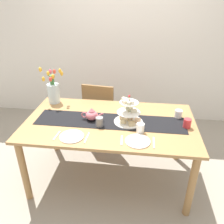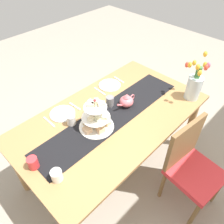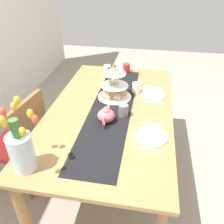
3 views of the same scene
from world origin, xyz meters
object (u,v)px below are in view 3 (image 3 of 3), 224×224
object	(u,v)px
cream_jug	(107,69)
tulip_vase	(21,147)
dinner_plate_left	(151,136)
mug_grey	(123,110)
teapot	(106,115)
fork_left	(150,150)
knife_right	(154,87)
tiered_cake_stand	(114,88)
fork_right	(153,102)
mug_orange	(126,68)
dining_table	(111,118)
dinner_plate_right	(153,94)
knife_left	(152,124)
mug_white_text	(136,88)
chair_left	(22,140)

from	to	relation	value
cream_jug	tulip_vase	bearing A→B (deg)	171.97
dinner_plate_left	mug_grey	bearing A→B (deg)	44.92
teapot	fork_left	distance (m)	0.44
knife_right	teapot	bearing A→B (deg)	151.80
tiered_cake_stand	mug_grey	distance (m)	0.31
fork_right	mug_orange	xyz separation A→B (m)	(0.63, 0.31, 0.04)
dining_table	mug_grey	world-z (taller)	mug_grey
dinner_plate_right	fork_right	xyz separation A→B (m)	(-0.14, 0.00, -0.00)
dinner_plate_right	tiered_cake_stand	bearing A→B (deg)	106.70
knife_left	mug_white_text	size ratio (longest dim) A/B	1.79
dining_table	fork_left	world-z (taller)	fork_left
fork_right	teapot	bearing A→B (deg)	135.49
fork_right	mug_orange	bearing A→B (deg)	26.32
knife_left	knife_right	distance (m)	0.62
chair_left	dinner_plate_left	size ratio (longest dim) A/B	3.96
tiered_cake_stand	dinner_plate_left	xyz separation A→B (m)	(-0.51, -0.34, -0.09)
tulip_vase	cream_jug	distance (m)	1.48
chair_left	mug_grey	bearing A→B (deg)	-80.60
mug_orange	teapot	bearing A→B (deg)	178.08
dinner_plate_right	teapot	bearing A→B (deg)	145.25
dining_table	tulip_vase	distance (m)	0.86
cream_jug	mug_orange	world-z (taller)	mug_orange
tulip_vase	teapot	bearing A→B (deg)	-34.64
mug_grey	mug_orange	size ratio (longest dim) A/B	1.00
dining_table	knife_left	world-z (taller)	knife_left
dinner_plate_right	tulip_vase	bearing A→B (deg)	145.30
chair_left	fork_right	bearing A→B (deg)	-70.27
tulip_vase	fork_right	world-z (taller)	tulip_vase
knife_left	mug_orange	bearing A→B (deg)	18.02
fork_left	fork_right	xyz separation A→B (m)	(0.62, 0.00, 0.00)
fork_left	mug_grey	size ratio (longest dim) A/B	1.58
cream_jug	knife_right	xyz separation A→B (m)	(-0.28, -0.51, -0.04)
knife_right	dinner_plate_right	bearing A→B (deg)	180.00
dinner_plate_right	mug_grey	distance (m)	0.45
dinner_plate_right	knife_right	xyz separation A→B (m)	(0.15, 0.00, -0.00)
dining_table	teapot	xyz separation A→B (m)	(-0.19, 0.00, 0.15)
teapot	tulip_vase	size ratio (longest dim) A/B	0.53
fork_left	mug_white_text	xyz separation A→B (m)	(0.78, 0.16, 0.04)
fork_right	knife_right	distance (m)	0.29
dinner_plate_right	knife_right	bearing A→B (deg)	0.00
tiered_cake_stand	fork_left	bearing A→B (deg)	-152.35
knife_right	knife_left	bearing A→B (deg)	180.00
dinner_plate_left	tiered_cake_stand	bearing A→B (deg)	33.91
tulip_vase	knife_right	size ratio (longest dim) A/B	2.63
chair_left	tulip_vase	bearing A→B (deg)	-144.86
mug_white_text	knife_left	bearing A→B (deg)	-161.92
chair_left	fork_right	xyz separation A→B (m)	(0.38, -1.07, 0.26)
dining_table	mug_orange	world-z (taller)	mug_orange
tiered_cake_stand	dinner_plate_right	size ratio (longest dim) A/B	1.32
teapot	fork_right	distance (m)	0.49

